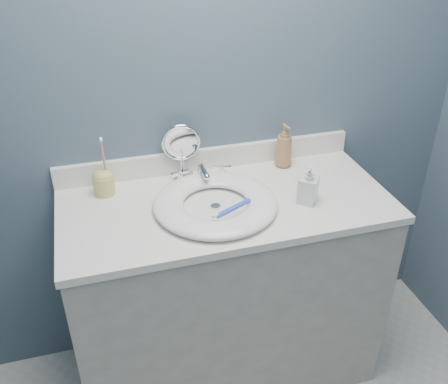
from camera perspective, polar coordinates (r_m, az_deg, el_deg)
name	(u,v)px	position (r m, az deg, el deg)	size (l,w,h in m)	color
back_wall	(206,93)	(1.94, -2.05, 11.23)	(2.20, 0.02, 2.40)	#4B5C71
vanity_cabinet	(226,293)	(2.12, 0.24, -11.50)	(1.20, 0.55, 0.85)	#B6B0A6
countertop	(226,205)	(1.85, 0.27, -1.44)	(1.22, 0.57, 0.03)	white
backsplash	(208,159)	(2.04, -1.82, 3.83)	(1.22, 0.02, 0.09)	white
basin	(215,203)	(1.79, -0.99, -1.27)	(0.45, 0.45, 0.04)	white
drain	(215,207)	(1.80, -0.98, -1.67)	(0.04, 0.04, 0.01)	silver
faucet	(202,175)	(1.95, -2.52, 1.94)	(0.25, 0.13, 0.07)	silver
makeup_mirror	(181,148)	(1.95, -4.91, 4.98)	(0.15, 0.09, 0.22)	silver
soap_bottle_amber	(284,146)	(2.05, 6.88, 5.28)	(0.07, 0.07, 0.18)	#9E7247
soap_bottle_clear	(308,184)	(1.83, 9.63, 0.87)	(0.07, 0.07, 0.15)	silver
toothbrush_holder	(104,181)	(1.91, -13.59, 1.19)	(0.08, 0.08, 0.23)	#CEC467
toothbrush_lying	(232,209)	(1.71, 0.91, -1.94)	(0.16, 0.09, 0.02)	blue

